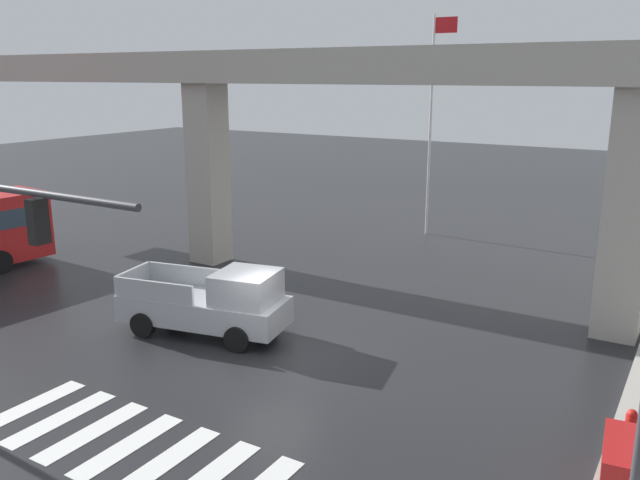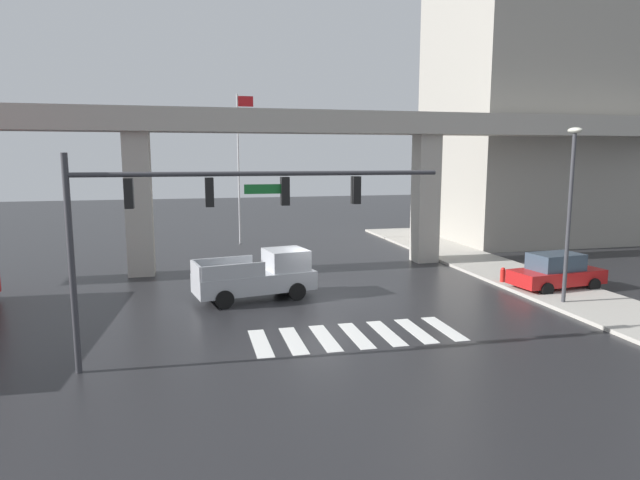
{
  "view_description": "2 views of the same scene",
  "coord_description": "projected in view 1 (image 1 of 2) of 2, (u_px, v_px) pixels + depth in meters",
  "views": [
    {
      "loc": [
        9.96,
        -13.78,
        7.66
      ],
      "look_at": [
        0.53,
        1.7,
        3.08
      ],
      "focal_mm": 36.83,
      "sensor_mm": 36.0,
      "label": 1
    },
    {
      "loc": [
        -5.44,
        -22.49,
        6.09
      ],
      "look_at": [
        0.29,
        1.2,
        2.36
      ],
      "focal_mm": 30.56,
      "sensor_mm": 36.0,
      "label": 2
    }
  ],
  "objects": [
    {
      "name": "flagpole",
      "position": [
        433.0,
        111.0,
        30.99
      ],
      "size": [
        1.16,
        0.12,
        10.35
      ],
      "color": "silver",
      "rests_on": "ground"
    },
    {
      "name": "crosswalk_stripes",
      "position": [
        128.0,
        446.0,
        13.93
      ],
      "size": [
        7.15,
        2.8,
        0.01
      ],
      "color": "silver",
      "rests_on": "ground"
    },
    {
      "name": "pickup_truck",
      "position": [
        213.0,
        303.0,
        19.71
      ],
      "size": [
        5.37,
        2.85,
        2.08
      ],
      "color": "#A8AAAF",
      "rests_on": "ground"
    },
    {
      "name": "ground_plane",
      "position": [
        272.0,
        357.0,
        18.31
      ],
      "size": [
        120.0,
        120.0,
        0.0
      ],
      "primitive_type": "plane",
      "color": "#232326"
    },
    {
      "name": "elevated_overpass",
      "position": [
        384.0,
        88.0,
        22.11
      ],
      "size": [
        50.41,
        1.99,
        8.54
      ],
      "color": "#ADA89E",
      "rests_on": "ground"
    },
    {
      "name": "fire_hydrant",
      "position": [
        630.0,
        427.0,
        13.84
      ],
      "size": [
        0.24,
        0.24,
        0.85
      ],
      "color": "red",
      "rests_on": "ground"
    }
  ]
}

